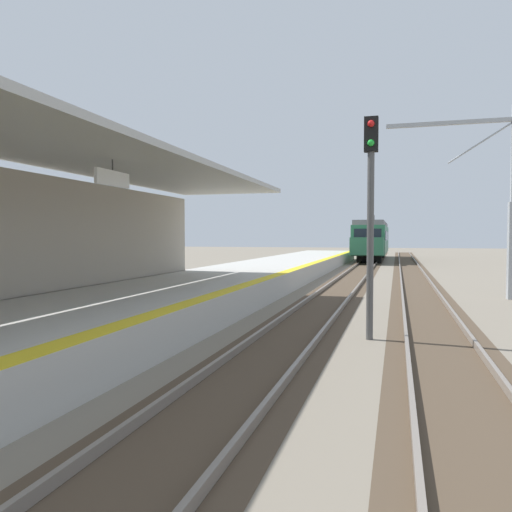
# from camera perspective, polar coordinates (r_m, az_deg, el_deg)

# --- Properties ---
(station_platform) EXTENTS (5.00, 80.00, 0.91)m
(station_platform) POSITION_cam_1_polar(r_m,az_deg,el_deg) (15.08, -11.35, -5.33)
(station_platform) COLOR #B7B5AD
(station_platform) RESTS_ON ground
(track_pair_nearest_platform) EXTENTS (2.34, 120.00, 0.16)m
(track_pair_nearest_platform) POSITION_cam_1_polar(r_m,az_deg,el_deg) (17.62, 7.77, -5.53)
(track_pair_nearest_platform) COLOR #4C3D2D
(track_pair_nearest_platform) RESTS_ON ground
(track_pair_middle) EXTENTS (2.34, 120.00, 0.16)m
(track_pair_middle) POSITION_cam_1_polar(r_m,az_deg,el_deg) (17.47, 18.93, -5.70)
(track_pair_middle) COLOR #4C3D2D
(track_pair_middle) RESTS_ON ground
(approaching_train) EXTENTS (2.93, 19.60, 4.76)m
(approaching_train) POSITION_cam_1_polar(r_m,az_deg,el_deg) (52.53, 13.21, 1.94)
(approaching_train) COLOR #286647
(approaching_train) RESTS_ON ground
(rail_signal_post) EXTENTS (0.32, 0.34, 5.20)m
(rail_signal_post) POSITION_cam_1_polar(r_m,az_deg,el_deg) (11.94, 13.02, 5.85)
(rail_signal_post) COLOR #4C4C4C
(rail_signal_post) RESTS_ON ground
(catenary_pylon_far_side) EXTENTS (5.00, 0.40, 7.50)m
(catenary_pylon_far_side) POSITION_cam_1_polar(r_m,az_deg,el_deg) (21.49, 26.75, 5.15)
(catenary_pylon_far_side) COLOR #9EA3A8
(catenary_pylon_far_side) RESTS_ON ground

